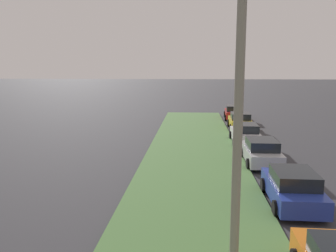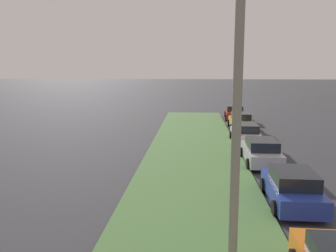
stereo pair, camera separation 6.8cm
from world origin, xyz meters
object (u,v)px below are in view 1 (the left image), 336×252
(parked_car_silver, at_px, (261,152))
(streetlight, at_px, (253,115))
(parked_car_yellow, at_px, (240,121))
(parked_car_red, at_px, (234,112))
(parked_car_white, at_px, (245,134))
(parked_car_blue, at_px, (293,188))

(parked_car_silver, xyz_separation_m, streetlight, (-11.54, 2.47, 3.67))
(parked_car_silver, relative_size, streetlight, 0.57)
(parked_car_yellow, bearing_deg, parked_car_silver, 179.94)
(parked_car_red, bearing_deg, parked_car_white, -179.58)
(parked_car_blue, relative_size, parked_car_yellow, 1.00)
(parked_car_blue, height_order, parked_car_white, same)
(parked_car_blue, bearing_deg, parked_car_red, 0.60)
(streetlight, bearing_deg, parked_car_blue, -25.87)
(parked_car_silver, distance_m, parked_car_yellow, 11.66)
(parked_car_silver, xyz_separation_m, parked_car_red, (17.75, -0.42, 0.00))
(parked_car_blue, xyz_separation_m, parked_car_silver, (6.21, 0.12, 0.00))
(parked_car_white, bearing_deg, parked_car_silver, -177.98)
(parked_car_yellow, xyz_separation_m, parked_car_red, (6.09, -0.14, 0.00))
(streetlight, bearing_deg, parked_car_white, -7.80)
(parked_car_silver, bearing_deg, parked_car_yellow, -1.57)
(parked_car_yellow, bearing_deg, streetlight, 174.55)
(parked_car_silver, relative_size, parked_car_yellow, 0.99)
(parked_car_silver, height_order, parked_car_yellow, same)
(parked_car_blue, distance_m, parked_car_red, 23.96)
(parked_car_blue, height_order, parked_car_yellow, same)
(parked_car_blue, height_order, parked_car_red, same)
(parked_car_white, height_order, parked_car_yellow, same)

